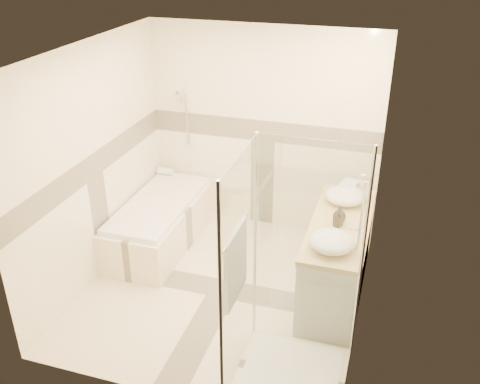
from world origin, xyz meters
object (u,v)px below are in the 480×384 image
(vanity, at_px, (337,258))
(shower_enclosure, at_px, (281,327))
(vessel_sink_near, at_px, (345,196))
(amenity_bottle_b, at_px, (340,214))
(vessel_sink_far, at_px, (331,242))
(amenity_bottle_a, at_px, (338,219))
(bathtub, at_px, (160,220))

(vanity, distance_m, shower_enclosure, 1.31)
(vanity, bearing_deg, vessel_sink_near, 92.73)
(vanity, bearing_deg, amenity_bottle_b, 159.84)
(vessel_sink_far, bearing_deg, amenity_bottle_a, 90.00)
(bathtub, relative_size, vanity, 1.05)
(vanity, distance_m, vessel_sink_far, 0.73)
(shower_enclosure, bearing_deg, amenity_bottle_b, 77.95)
(vanity, height_order, amenity_bottle_b, amenity_bottle_b)
(vessel_sink_near, distance_m, vessel_sink_far, 0.94)
(vessel_sink_near, xyz_separation_m, amenity_bottle_a, (0.00, -0.51, -0.00))
(bathtub, relative_size, shower_enclosure, 0.83)
(bathtub, distance_m, vessel_sink_near, 2.22)
(vessel_sink_near, relative_size, amenity_bottle_b, 2.47)
(vanity, height_order, amenity_bottle_a, amenity_bottle_a)
(amenity_bottle_a, bearing_deg, vanity, 76.97)
(vanity, relative_size, amenity_bottle_a, 10.02)
(vanity, relative_size, vessel_sink_near, 3.94)
(shower_enclosure, height_order, amenity_bottle_a, shower_enclosure)
(vanity, bearing_deg, bathtub, 170.75)
(bathtub, height_order, amenity_bottle_a, amenity_bottle_a)
(amenity_bottle_a, bearing_deg, shower_enclosure, -102.97)
(shower_enclosure, height_order, vessel_sink_near, shower_enclosure)
(bathtub, relative_size, vessel_sink_near, 4.14)
(bathtub, distance_m, vessel_sink_far, 2.38)
(vanity, height_order, vessel_sink_far, vessel_sink_far)
(bathtub, relative_size, vessel_sink_far, 4.16)
(vessel_sink_near, xyz_separation_m, vessel_sink_far, (0.00, -0.94, -0.00))
(vessel_sink_near, bearing_deg, amenity_bottle_b, -90.00)
(vanity, height_order, vessel_sink_near, vessel_sink_near)
(vessel_sink_near, distance_m, amenity_bottle_b, 0.41)
(bathtub, height_order, amenity_bottle_b, amenity_bottle_b)
(amenity_bottle_b, bearing_deg, amenity_bottle_a, -90.00)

